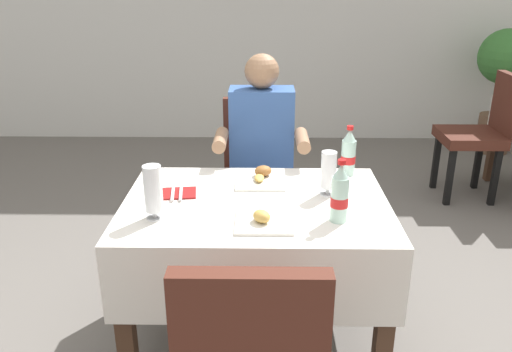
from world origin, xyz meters
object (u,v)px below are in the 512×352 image
beer_glass_left (153,191)px  cola_bottle_secondary (340,195)px  main_dining_table (256,236)px  cola_bottle_primary (348,154)px  potted_plant_corner (504,73)px  plate_far_diner (261,178)px  chair_far_diner_seat (258,172)px  background_chair_left (483,129)px  beer_glass_middle (328,173)px  plate_near_camera (263,220)px  seated_diner_far (261,153)px  napkin_cutlery_set (177,193)px

beer_glass_left → cola_bottle_secondary: cola_bottle_secondary is taller
main_dining_table → cola_bottle_primary: (0.45, 0.33, 0.28)m
beer_glass_left → potted_plant_corner: bearing=48.4°
main_dining_table → plate_far_diner: plate_far_diner is taller
chair_far_diner_seat → plate_far_diner: (0.02, -0.57, 0.19)m
chair_far_diner_seat → potted_plant_corner: 3.12m
chair_far_diner_seat → beer_glass_left: chair_far_diner_seat is taller
background_chair_left → beer_glass_middle: bearing=-129.5°
plate_near_camera → main_dining_table: bearing=99.0°
beer_glass_left → cola_bottle_secondary: 0.74m
beer_glass_left → cola_bottle_primary: 1.00m
main_dining_table → cola_bottle_secondary: bearing=-28.8°
main_dining_table → chair_far_diner_seat: bearing=90.0°
beer_glass_left → beer_glass_middle: beer_glass_left is taller
main_dining_table → seated_diner_far: bearing=88.2°
seated_diner_far → cola_bottle_secondary: seated_diner_far is taller
potted_plant_corner → napkin_cutlery_set: bearing=-133.5°
plate_far_diner → background_chair_left: 2.28m
main_dining_table → seated_diner_far: size_ratio=0.92×
background_chair_left → cola_bottle_secondary: bearing=-125.2°
potted_plant_corner → main_dining_table: bearing=-128.7°
main_dining_table → cola_bottle_primary: 0.63m
main_dining_table → beer_glass_left: 0.53m
cola_bottle_primary → potted_plant_corner: (1.87, 2.56, -0.06)m
plate_near_camera → beer_glass_left: beer_glass_left is taller
chair_far_diner_seat → seated_diner_far: size_ratio=0.77×
beer_glass_middle → napkin_cutlery_set: size_ratio=1.04×
chair_far_diner_seat → plate_near_camera: 1.04m
chair_far_diner_seat → plate_far_diner: chair_far_diner_seat is taller
cola_bottle_secondary → napkin_cutlery_set: size_ratio=1.34×
cola_bottle_primary → main_dining_table: bearing=-143.4°
plate_far_diner → napkin_cutlery_set: size_ratio=1.20×
beer_glass_left → napkin_cutlery_set: 0.28m
seated_diner_far → cola_bottle_secondary: bearing=-70.5°
plate_far_diner → cola_bottle_secondary: cola_bottle_secondary is taller
plate_far_diner → chair_far_diner_seat: bearing=92.2°
main_dining_table → chair_far_diner_seat: chair_far_diner_seat is taller
chair_far_diner_seat → potted_plant_corner: (2.32, 2.08, 0.22)m
beer_glass_middle → background_chair_left: background_chair_left is taller
cola_bottle_secondary → napkin_cutlery_set: 0.75m
plate_far_diner → beer_glass_left: size_ratio=1.03×
main_dining_table → potted_plant_corner: bearing=51.3°
seated_diner_far → napkin_cutlery_set: 0.73m
napkin_cutlery_set → plate_far_diner: bearing=23.3°
beer_glass_middle → potted_plant_corner: bearing=54.7°
beer_glass_left → napkin_cutlery_set: beer_glass_left is taller
cola_bottle_secondary → plate_near_camera: bearing=-174.4°
cola_bottle_secondary → plate_far_diner: bearing=126.6°
cola_bottle_secondary → potted_plant_corner: 3.66m
main_dining_table → napkin_cutlery_set: bearing=168.2°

